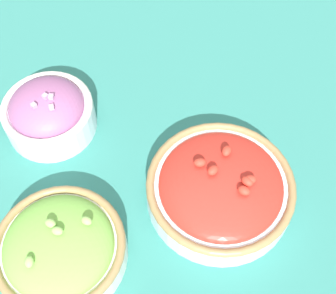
# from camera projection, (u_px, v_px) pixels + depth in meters

# --- Properties ---
(ground_plane) EXTENTS (3.00, 3.00, 0.00)m
(ground_plane) POSITION_uv_depth(u_px,v_px,m) (168.00, 157.00, 0.73)
(ground_plane) COLOR #337F75
(bowl_red_onion) EXTENTS (0.14, 0.14, 0.09)m
(bowl_red_onion) POSITION_uv_depth(u_px,v_px,m) (48.00, 112.00, 0.73)
(bowl_red_onion) COLOR silver
(bowl_red_onion) RESTS_ON ground_plane
(bowl_lettuce) EXTENTS (0.18, 0.18, 0.08)m
(bowl_lettuce) POSITION_uv_depth(u_px,v_px,m) (60.00, 248.00, 0.62)
(bowl_lettuce) COLOR silver
(bowl_lettuce) RESTS_ON ground_plane
(bowl_cherry_tomatoes) EXTENTS (0.21, 0.21, 0.07)m
(bowl_cherry_tomatoes) POSITION_uv_depth(u_px,v_px,m) (220.00, 188.00, 0.67)
(bowl_cherry_tomatoes) COLOR silver
(bowl_cherry_tomatoes) RESTS_ON ground_plane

